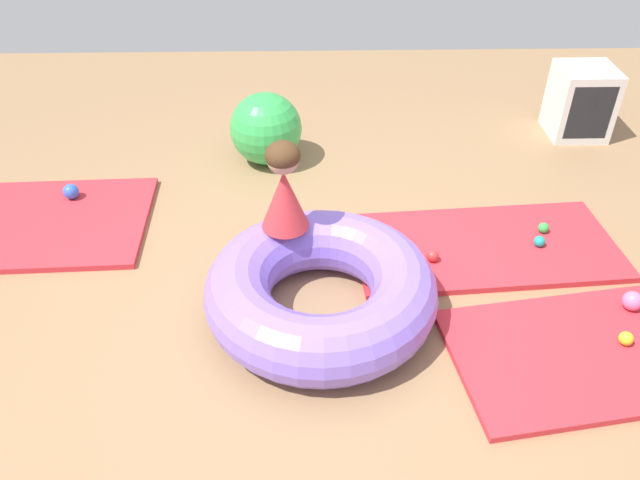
{
  "coord_description": "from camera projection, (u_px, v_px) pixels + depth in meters",
  "views": [
    {
      "loc": [
        -0.02,
        -2.6,
        2.43
      ],
      "look_at": [
        0.05,
        0.14,
        0.36
      ],
      "focal_mm": 35.19,
      "sensor_mm": 36.0,
      "label": 1
    }
  ],
  "objects": [
    {
      "name": "ground_plane",
      "position": [
        312.0,
        306.0,
        3.54
      ],
      "size": [
        8.0,
        8.0,
        0.0
      ],
      "primitive_type": "plane",
      "color": "#93704C"
    },
    {
      "name": "gym_mat_center_rear",
      "position": [
        577.0,
        354.0,
        3.22
      ],
      "size": [
        1.39,
        1.02,
        0.04
      ],
      "primitive_type": "cube",
      "rotation": [
        0.0,
        0.0,
        0.15
      ],
      "color": "red",
      "rests_on": "ground"
    },
    {
      "name": "gym_mat_near_left",
      "position": [
        53.0,
        223.0,
        4.16
      ],
      "size": [
        1.28,
        1.05,
        0.04
      ],
      "primitive_type": "cube",
      "rotation": [
        0.0,
        0.0,
        0.04
      ],
      "color": "red",
      "rests_on": "ground"
    },
    {
      "name": "gym_mat_far_left",
      "position": [
        485.0,
        247.0,
        3.95
      ],
      "size": [
        1.69,
        0.93,
        0.04
      ],
      "primitive_type": "cube",
      "rotation": [
        0.0,
        0.0,
        0.07
      ],
      "color": "red",
      "rests_on": "ground"
    },
    {
      "name": "inflatable_cushion",
      "position": [
        321.0,
        290.0,
        3.38
      ],
      "size": [
        1.26,
        1.26,
        0.36
      ],
      "primitive_type": "torus",
      "color": "#8466E0",
      "rests_on": "ground"
    },
    {
      "name": "child_in_red",
      "position": [
        284.0,
        187.0,
        3.4
      ],
      "size": [
        0.38,
        0.38,
        0.53
      ],
      "rotation": [
        0.0,
        0.0,
        3.85
      ],
      "color": "red",
      "rests_on": "inflatable_cushion"
    },
    {
      "name": "play_ball_red",
      "position": [
        433.0,
        256.0,
        3.78
      ],
      "size": [
        0.07,
        0.07,
        0.07
      ],
      "primitive_type": "sphere",
      "color": "red",
      "rests_on": "gym_mat_far_left"
    },
    {
      "name": "play_ball_teal",
      "position": [
        539.0,
        241.0,
        3.9
      ],
      "size": [
        0.07,
        0.07,
        0.07
      ],
      "primitive_type": "sphere",
      "color": "teal",
      "rests_on": "gym_mat_far_left"
    },
    {
      "name": "play_ball_pink",
      "position": [
        632.0,
        301.0,
        3.44
      ],
      "size": [
        0.11,
        0.11,
        0.11
      ],
      "primitive_type": "sphere",
      "color": "pink",
      "rests_on": "gym_mat_center_rear"
    },
    {
      "name": "play_ball_blue",
      "position": [
        71.0,
        191.0,
        4.33
      ],
      "size": [
        0.11,
        0.11,
        0.11
      ],
      "primitive_type": "sphere",
      "color": "blue",
      "rests_on": "gym_mat_near_left"
    },
    {
      "name": "play_ball_yellow",
      "position": [
        626.0,
        338.0,
        3.23
      ],
      "size": [
        0.07,
        0.07,
        0.07
      ],
      "primitive_type": "sphere",
      "color": "yellow",
      "rests_on": "gym_mat_center_rear"
    },
    {
      "name": "play_ball_green",
      "position": [
        543.0,
        228.0,
        4.02
      ],
      "size": [
        0.07,
        0.07,
        0.07
      ],
      "primitive_type": "sphere",
      "color": "green",
      "rests_on": "gym_mat_far_left"
    },
    {
      "name": "exercise_ball_large",
      "position": [
        266.0,
        129.0,
        4.69
      ],
      "size": [
        0.54,
        0.54,
        0.54
      ],
      "primitive_type": "sphere",
      "color": "green",
      "rests_on": "ground"
    },
    {
      "name": "storage_cube",
      "position": [
        582.0,
        103.0,
        5.03
      ],
      "size": [
        0.44,
        0.44,
        0.56
      ],
      "color": "silver",
      "rests_on": "ground"
    }
  ]
}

